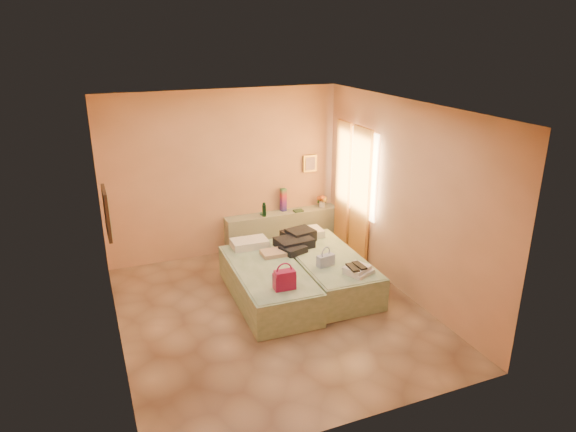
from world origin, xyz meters
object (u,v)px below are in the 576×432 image
water_bottle (264,210)px  flower_vase (322,200)px  headboard_ledge (282,229)px  magenta_handbag (284,279)px  blue_handbag (326,260)px  green_book (298,211)px  towel_stack (359,270)px  bed_right (327,270)px  bed_left (268,283)px

water_bottle → flower_vase: flower_vase is taller
headboard_ledge → water_bottle: water_bottle is taller
magenta_handbag → blue_handbag: 0.90m
water_bottle → green_book: water_bottle is taller
flower_vase → towel_stack: flower_vase is taller
bed_right → blue_handbag: size_ratio=7.80×
towel_stack → green_book: bearing=88.3°
bed_right → headboard_ledge: bearing=94.1°
bed_left → blue_handbag: 0.90m
blue_handbag → towel_stack: size_ratio=0.73×
bed_right → blue_handbag: (-0.18, -0.31, 0.33)m
towel_stack → water_bottle: bearing=104.2°
headboard_ledge → magenta_handbag: bearing=-111.0°
green_book → flower_vase: (0.50, 0.07, 0.12)m
magenta_handbag → bed_right: bearing=39.4°
headboard_ledge → water_bottle: bearing=-168.7°
headboard_ledge → bed_left: 1.93m
blue_handbag → bed_left: bearing=151.6°
bed_left → towel_stack: 1.32m
bed_right → green_book: bearing=84.2°
headboard_ledge → bed_right: bearing=-87.6°
headboard_ledge → bed_right: headboard_ledge is taller
bed_left → magenta_handbag: magenta_handbag is taller
magenta_handbag → headboard_ledge: bearing=71.9°
water_bottle → blue_handbag: (0.25, -1.88, -0.19)m
bed_right → towel_stack: towel_stack is taller
magenta_handbag → towel_stack: magenta_handbag is taller
bed_left → magenta_handbag: bearing=-88.8°
flower_vase → blue_handbag: 2.15m
bed_left → water_bottle: 1.79m
green_book → water_bottle: bearing=178.8°
towel_stack → bed_right: bearing=101.6°
bed_left → flower_vase: (1.68, 1.70, 0.53)m
bed_left → green_book: bearing=55.8°
green_book → blue_handbag: (-0.39, -1.88, -0.08)m
bed_left → green_book: (1.18, 1.63, 0.41)m
bed_left → water_bottle: size_ratio=8.46×
green_book → flower_vase: size_ratio=0.64×
green_book → headboard_ledge: bearing=164.6°
water_bottle → green_book: bearing=0.3°
green_book → magenta_handbag: (-1.19, -2.30, -0.03)m
bed_left → headboard_ledge: bearing=63.7°
bed_left → flower_vase: bearing=47.1°
magenta_handbag → towel_stack: (1.12, 0.02, -0.08)m
magenta_handbag → bed_left: bearing=92.4°
green_book → blue_handbag: green_book is taller
bed_left → bed_right: 0.97m
headboard_ledge → water_bottle: (-0.36, -0.07, 0.44)m
water_bottle → magenta_handbag: size_ratio=0.84×
green_book → towel_stack: size_ratio=0.47×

